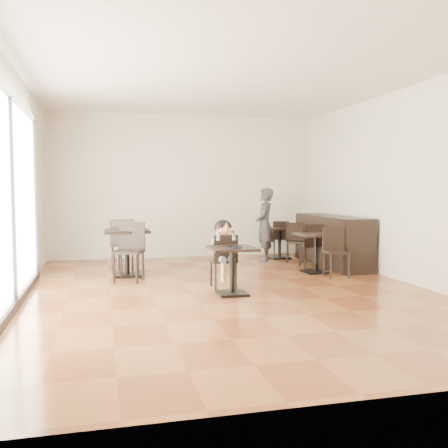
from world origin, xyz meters
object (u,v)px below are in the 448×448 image
object	(u,v)px
chair_mid_b	(337,253)
chair_back_b	(295,242)
child_table	(232,271)
child	(223,254)
child_chair	(223,261)
chair_back_a	(281,239)
cafe_table_mid	(316,253)
chair_left_b	(129,252)
chair_mid_a	(311,246)
chair_left_a	(126,245)
cafe_table_back	(280,243)
adult_patron	(265,225)
cafe_table_left	(127,253)

from	to	relation	value
chair_mid_b	chair_back_b	xyz separation A→B (m)	(0.01, 1.96, -0.02)
child_table	child	world-z (taller)	child
child_chair	child	bearing A→B (deg)	-0.00
chair_mid_b	chair_back_a	xyz separation A→B (m)	(0.01, 2.80, -0.02)
cafe_table_mid	chair_back_a	bearing A→B (deg)	85.99
chair_left_b	child_table	bearing A→B (deg)	-25.21
cafe_table_mid	chair_back_a	size ratio (longest dim) A/B	0.88
chair_back_a	chair_back_b	world-z (taller)	same
chair_mid_a	chair_left_a	bearing A→B (deg)	-1.75
child	chair_back_a	bearing A→B (deg)	56.18
child_chair	chair_left_b	distance (m)	1.66
child	chair_left_b	xyz separation A→B (m)	(-1.41, 0.88, -0.03)
child_chair	chair_mid_a	distance (m)	2.61
chair_back_b	child	bearing A→B (deg)	-111.36
child_table	cafe_table_back	size ratio (longest dim) A/B	1.02
cafe_table_mid	cafe_table_back	world-z (taller)	cafe_table_mid
adult_patron	chair_back_b	bearing A→B (deg)	87.80
child_table	cafe_table_left	xyz separation A→B (m)	(-1.41, 1.98, 0.06)
cafe_table_mid	cafe_table_back	bearing A→B (deg)	89.43
adult_patron	cafe_table_left	xyz separation A→B (m)	(-2.96, -1.19, -0.37)
child	cafe_table_mid	bearing A→B (deg)	25.64
child_table	chair_left_a	size ratio (longest dim) A/B	0.71
chair_mid_a	chair_mid_b	xyz separation A→B (m)	(0.00, -1.10, 0.00)
chair_left_a	cafe_table_back	bearing A→B (deg)	-144.39
chair_left_a	chair_mid_a	bearing A→B (deg)	-167.42
chair_mid_b	chair_back_b	bearing A→B (deg)	95.55
cafe_table_left	chair_left_b	world-z (taller)	chair_left_b
chair_mid_a	chair_mid_b	bearing A→B (deg)	95.88
adult_patron	cafe_table_mid	xyz separation A→B (m)	(0.43, -1.66, -0.42)
child_table	chair_back_b	size ratio (longest dim) A/B	0.85
adult_patron	chair_back_a	distance (m)	0.91
chair_left_a	chair_back_b	xyz separation A→B (m)	(3.55, 0.39, -0.08)
child_table	adult_patron	bearing A→B (deg)	63.85
child_chair	chair_mid_a	bearing A→B (deg)	-144.81
adult_patron	cafe_table_mid	distance (m)	1.77
chair_mid_a	cafe_table_back	bearing A→B (deg)	-78.99
chair_mid_b	chair_left_b	bearing A→B (deg)	178.25
child_table	cafe_table_mid	bearing A→B (deg)	37.13
chair_back_a	chair_back_b	xyz separation A→B (m)	(0.00, -0.83, 0.00)
child_chair	chair_mid_a	world-z (taller)	chair_mid_a
child_table	cafe_table_mid	distance (m)	2.49
child	cafe_table_left	distance (m)	2.01
child	chair_mid_a	size ratio (longest dim) A/B	1.22
chair_left_b	chair_back_a	distance (m)	4.24
chair_mid_b	chair_left_b	xyz separation A→B (m)	(-3.54, 0.47, 0.06)
chair_mid_a	chair_left_a	world-z (taller)	chair_left_a
chair_mid_b	chair_left_a	size ratio (longest dim) A/B	0.88
child	cafe_table_back	size ratio (longest dim) A/B	1.55
adult_patron	cafe_table_mid	bearing A→B (deg)	35.34
cafe_table_back	chair_mid_a	bearing A→B (deg)	-84.87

